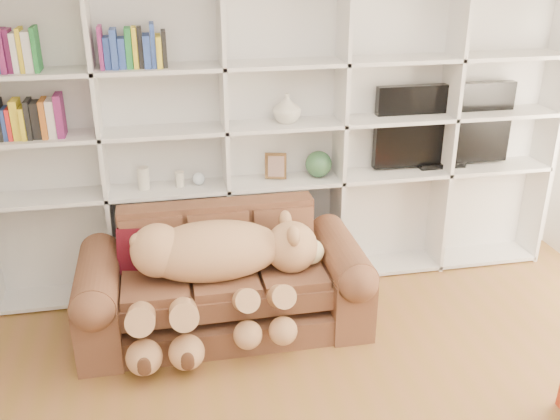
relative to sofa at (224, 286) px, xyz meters
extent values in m
cube|color=silver|center=(0.55, 0.78, 1.04)|extent=(5.00, 0.02, 2.70)
cube|color=silver|center=(0.55, 0.75, 0.89)|extent=(4.40, 0.03, 2.40)
cube|color=silver|center=(-0.77, 0.59, 0.89)|extent=(0.03, 0.35, 2.40)
cube|color=silver|center=(0.11, 0.59, 0.89)|extent=(0.03, 0.35, 2.40)
cube|color=silver|center=(0.99, 0.59, 0.89)|extent=(0.03, 0.35, 2.40)
cube|color=silver|center=(1.87, 0.59, 0.89)|extent=(0.03, 0.35, 2.40)
cube|color=silver|center=(2.75, 0.59, 0.89)|extent=(0.03, 0.35, 2.40)
cube|color=silver|center=(0.55, 0.59, -0.28)|extent=(4.40, 0.35, 0.03)
cube|color=silver|center=(0.55, 0.59, 0.54)|extent=(4.40, 0.35, 0.03)
cube|color=silver|center=(0.55, 0.59, 0.99)|extent=(4.40, 0.35, 0.03)
cube|color=silver|center=(0.55, 0.59, 1.44)|extent=(4.40, 0.35, 0.03)
cube|color=brown|center=(0.00, -0.04, -0.22)|extent=(1.89, 0.77, 0.20)
cube|color=brown|center=(0.00, -0.05, 0.08)|extent=(1.41, 0.63, 0.27)
cube|color=brown|center=(0.00, 0.30, 0.27)|extent=(1.41, 0.18, 0.50)
cube|color=brown|center=(-0.85, -0.04, -0.07)|extent=(0.29, 0.86, 0.50)
cube|color=brown|center=(0.85, -0.04, -0.07)|extent=(0.29, 0.86, 0.50)
cylinder|color=brown|center=(-0.85, -0.04, 0.18)|extent=(0.29, 0.81, 0.29)
cylinder|color=brown|center=(0.85, -0.04, 0.18)|extent=(0.29, 0.81, 0.29)
ellipsoid|color=tan|center=(-0.07, -0.08, 0.33)|extent=(0.95, 0.46, 0.41)
sphere|color=tan|center=(-0.43, -0.08, 0.37)|extent=(0.36, 0.36, 0.36)
sphere|color=tan|center=(0.47, -0.08, 0.30)|extent=(0.36, 0.36, 0.36)
sphere|color=beige|center=(0.61, -0.08, 0.26)|extent=(0.18, 0.18, 0.18)
sphere|color=#452819|center=(0.68, -0.08, 0.25)|extent=(0.06, 0.06, 0.06)
ellipsoid|color=tan|center=(0.46, -0.21, 0.45)|extent=(0.09, 0.14, 0.14)
ellipsoid|color=tan|center=(0.46, 0.05, 0.45)|extent=(0.09, 0.14, 0.14)
sphere|color=tan|center=(-0.55, -0.08, 0.44)|extent=(0.12, 0.12, 0.12)
cylinder|color=tan|center=(0.09, -0.38, 0.11)|extent=(0.16, 0.44, 0.32)
cylinder|color=tan|center=(0.32, -0.38, 0.11)|extent=(0.16, 0.44, 0.32)
cylinder|color=tan|center=(-0.56, -0.38, 0.07)|extent=(0.18, 0.51, 0.37)
cylinder|color=tan|center=(-0.30, -0.38, 0.07)|extent=(0.18, 0.51, 0.37)
sphere|color=tan|center=(0.09, -0.52, -0.07)|extent=(0.19, 0.19, 0.19)
sphere|color=tan|center=(0.32, -0.52, -0.07)|extent=(0.19, 0.19, 0.19)
sphere|color=tan|center=(-0.56, -0.52, -0.14)|extent=(0.23, 0.23, 0.23)
sphere|color=tan|center=(-0.30, -0.52, -0.14)|extent=(0.23, 0.23, 0.23)
cube|color=#4E0D17|center=(-0.54, 0.14, 0.27)|extent=(0.35, 0.24, 0.34)
cube|color=black|center=(1.86, 0.64, 0.90)|extent=(1.14, 0.08, 0.65)
cube|color=black|center=(1.86, 0.64, 0.57)|extent=(0.38, 0.18, 0.04)
cube|color=brown|center=(0.49, 0.59, 0.66)|extent=(0.17, 0.07, 0.20)
sphere|color=#2E5B37|center=(0.83, 0.59, 0.65)|extent=(0.21, 0.21, 0.21)
cylinder|color=beige|center=(-0.50, 0.59, 0.64)|extent=(0.09, 0.09, 0.17)
cylinder|color=beige|center=(-0.24, 0.59, 0.61)|extent=(0.08, 0.08, 0.12)
sphere|color=silver|center=(-0.10, 0.59, 0.60)|extent=(0.10, 0.10, 0.10)
imported|color=beige|center=(0.58, 0.59, 1.11)|extent=(0.27, 0.27, 0.22)
camera|label=1|loc=(-0.36, -3.82, 2.26)|focal=40.00mm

